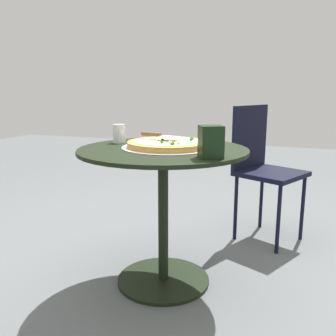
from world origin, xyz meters
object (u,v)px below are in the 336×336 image
pizza_server (159,135)px  patio_chair_far (262,162)px  pizza_on_tray (168,144)px  napkin_dispenser (211,142)px  patio_table (163,188)px  drinking_cup (119,134)px

pizza_server → patio_chair_far: patio_chair_far is taller
pizza_server → pizza_on_tray: bearing=66.9°
patio_chair_far → pizza_server: bearing=-30.8°
napkin_dispenser → pizza_on_tray: bearing=113.9°
pizza_on_tray → patio_table: bearing=-34.1°
pizza_on_tray → drinking_cup: drinking_cup is taller
patio_table → drinking_cup: drinking_cup is taller
pizza_server → patio_chair_far: 0.89m
patio_table → drinking_cup: bearing=-109.0°
napkin_dispenser → patio_chair_far: bearing=54.2°
pizza_on_tray → pizza_server: (-0.02, -0.05, 0.04)m
pizza_server → patio_chair_far: (-0.74, 0.44, -0.24)m
pizza_on_tray → patio_chair_far: size_ratio=0.52×
patio_table → pizza_on_tray: 0.22m
napkin_dispenser → patio_chair_far: patio_chair_far is taller
pizza_server → napkin_dispenser: napkin_dispenser is taller
patio_table → pizza_server: pizza_server is taller
pizza_on_tray → napkin_dispenser: (0.20, 0.26, 0.05)m
patio_table → patio_chair_far: (-0.79, 0.40, 0.01)m
drinking_cup → patio_chair_far: size_ratio=0.11×
patio_table → napkin_dispenser: bearing=57.5°
patio_chair_far → pizza_on_tray: bearing=-26.9°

